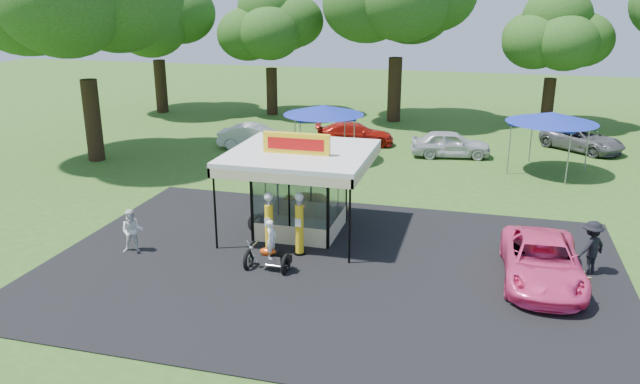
% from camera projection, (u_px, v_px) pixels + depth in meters
% --- Properties ---
extents(ground, '(120.00, 120.00, 0.00)m').
position_uv_depth(ground, '(316.00, 292.00, 20.15)').
color(ground, '#2E581B').
rests_on(ground, ground).
extents(asphalt_apron, '(20.00, 14.00, 0.04)m').
position_uv_depth(asphalt_apron, '(331.00, 267.00, 21.98)').
color(asphalt_apron, black).
rests_on(asphalt_apron, ground).
extents(gas_station_kiosk, '(5.40, 5.40, 4.18)m').
position_uv_depth(gas_station_kiosk, '(301.00, 190.00, 24.68)').
color(gas_station_kiosk, white).
rests_on(gas_station_kiosk, ground).
extents(gas_pump_left, '(0.45, 0.45, 2.41)m').
position_uv_depth(gas_pump_left, '(269.00, 225.00, 22.71)').
color(gas_pump_left, black).
rests_on(gas_pump_left, ground).
extents(gas_pump_right, '(0.45, 0.45, 2.42)m').
position_uv_depth(gas_pump_right, '(299.00, 225.00, 22.67)').
color(gas_pump_right, black).
rests_on(gas_pump_right, ground).
extents(motorcycle, '(1.65, 0.81, 1.96)m').
position_uv_depth(motorcycle, '(270.00, 251.00, 21.46)').
color(motorcycle, black).
rests_on(motorcycle, ground).
extents(spare_tires, '(0.99, 0.66, 0.83)m').
position_uv_depth(spare_tires, '(258.00, 224.00, 24.92)').
color(spare_tires, black).
rests_on(spare_tires, ground).
extents(a_frame_sign, '(0.58, 0.62, 0.95)m').
position_uv_depth(a_frame_sign, '(578.00, 288.00, 19.37)').
color(a_frame_sign, '#593819').
rests_on(a_frame_sign, ground).
extents(kiosk_car, '(2.82, 1.13, 0.96)m').
position_uv_depth(kiosk_car, '(316.00, 203.00, 27.11)').
color(kiosk_car, yellow).
rests_on(kiosk_car, ground).
extents(pink_sedan, '(2.63, 5.42, 1.49)m').
position_uv_depth(pink_sedan, '(542.00, 261.00, 20.66)').
color(pink_sedan, '#FF458B').
rests_on(pink_sedan, ground).
extents(spectator_west, '(1.00, 0.90, 1.67)m').
position_uv_depth(spectator_west, '(132.00, 231.00, 23.00)').
color(spectator_west, white).
rests_on(spectator_west, ground).
extents(spectator_east_a, '(1.38, 1.36, 1.90)m').
position_uv_depth(spectator_east_a, '(591.00, 248.00, 21.24)').
color(spectator_east_a, black).
rests_on(spectator_east_a, ground).
extents(bg_car_a, '(4.65, 1.98, 1.49)m').
position_uv_depth(bg_car_a, '(256.00, 137.00, 38.31)').
color(bg_car_a, silver).
rests_on(bg_car_a, ground).
extents(bg_car_b, '(5.20, 2.99, 1.42)m').
position_uv_depth(bg_car_b, '(355.00, 134.00, 39.20)').
color(bg_car_b, '#B3170D').
rests_on(bg_car_b, ground).
extents(bg_car_c, '(4.82, 2.61, 1.56)m').
position_uv_depth(bg_car_c, '(451.00, 144.00, 36.41)').
color(bg_car_c, silver).
rests_on(bg_car_c, ground).
extents(bg_car_d, '(5.30, 4.97, 1.39)m').
position_uv_depth(bg_car_d, '(582.00, 139.00, 37.83)').
color(bg_car_d, '#5E5E60').
rests_on(bg_car_d, ground).
extents(tent_west, '(4.57, 4.57, 3.19)m').
position_uv_depth(tent_west, '(324.00, 110.00, 35.03)').
color(tent_west, gray).
rests_on(tent_west, ground).
extents(tent_east, '(4.70, 4.70, 3.28)m').
position_uv_depth(tent_east, '(552.00, 118.00, 32.51)').
color(tent_east, gray).
rests_on(tent_east, ground).
extents(oak_far_a, '(9.76, 9.76, 11.57)m').
position_uv_depth(oak_far_a, '(156.00, 17.00, 47.91)').
color(oak_far_a, black).
rests_on(oak_far_a, ground).
extents(oak_far_b, '(8.36, 8.36, 9.98)m').
position_uv_depth(oak_far_b, '(270.00, 31.00, 47.33)').
color(oak_far_b, black).
rests_on(oak_far_b, ground).
extents(oak_far_c, '(11.24, 11.24, 13.25)m').
position_uv_depth(oak_far_c, '(398.00, 4.00, 44.15)').
color(oak_far_c, black).
rests_on(oak_far_c, ground).
extents(oak_far_d, '(7.95, 7.95, 9.46)m').
position_uv_depth(oak_far_d, '(555.00, 40.00, 43.25)').
color(oak_far_d, black).
rests_on(oak_far_d, ground).
extents(oak_near, '(11.85, 11.85, 13.64)m').
position_uv_depth(oak_near, '(80.00, 5.00, 33.34)').
color(oak_near, black).
rests_on(oak_near, ground).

